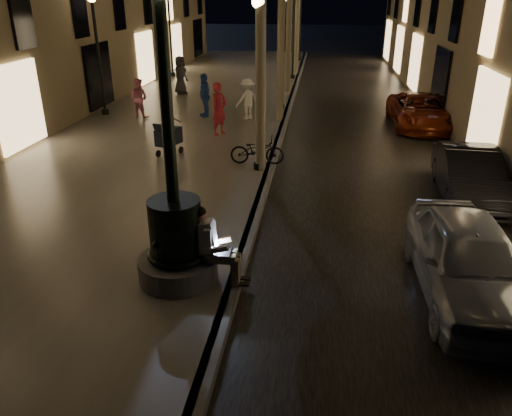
# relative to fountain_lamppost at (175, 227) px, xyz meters

# --- Properties ---
(ground) EXTENTS (120.00, 120.00, 0.00)m
(ground) POSITION_rel_fountain_lamppost_xyz_m (1.00, 13.00, -1.21)
(ground) COLOR black
(ground) RESTS_ON ground
(cobble_lane) EXTENTS (6.00, 45.00, 0.02)m
(cobble_lane) POSITION_rel_fountain_lamppost_xyz_m (4.00, 13.00, -1.20)
(cobble_lane) COLOR black
(cobble_lane) RESTS_ON ground
(promenade) EXTENTS (8.00, 45.00, 0.20)m
(promenade) POSITION_rel_fountain_lamppost_xyz_m (-3.00, 13.00, -1.11)
(promenade) COLOR #646158
(promenade) RESTS_ON ground
(curb_strip) EXTENTS (0.25, 45.00, 0.20)m
(curb_strip) POSITION_rel_fountain_lamppost_xyz_m (1.00, 13.00, -1.11)
(curb_strip) COLOR #59595B
(curb_strip) RESTS_ON ground
(fountain_lamppost) EXTENTS (1.40, 1.40, 5.21)m
(fountain_lamppost) POSITION_rel_fountain_lamppost_xyz_m (0.00, 0.00, 0.00)
(fountain_lamppost) COLOR #59595B
(fountain_lamppost) RESTS_ON promenade
(seated_man_laptop) EXTENTS (1.04, 0.35, 1.41)m
(seated_man_laptop) POSITION_rel_fountain_lamppost_xyz_m (0.61, 0.00, -0.27)
(seated_man_laptop) COLOR gray
(seated_man_laptop) RESTS_ON promenade
(lamp_curb_a) EXTENTS (0.36, 0.36, 4.81)m
(lamp_curb_a) POSITION_rel_fountain_lamppost_xyz_m (0.70, 6.00, 2.02)
(lamp_curb_a) COLOR black
(lamp_curb_a) RESTS_ON promenade
(lamp_curb_b) EXTENTS (0.36, 0.36, 4.81)m
(lamp_curb_b) POSITION_rel_fountain_lamppost_xyz_m (0.70, 14.00, 2.02)
(lamp_curb_b) COLOR black
(lamp_curb_b) RESTS_ON promenade
(lamp_curb_c) EXTENTS (0.36, 0.36, 4.81)m
(lamp_curb_c) POSITION_rel_fountain_lamppost_xyz_m (0.70, 22.00, 2.02)
(lamp_curb_c) COLOR black
(lamp_curb_c) RESTS_ON promenade
(lamp_curb_d) EXTENTS (0.36, 0.36, 4.81)m
(lamp_curb_d) POSITION_rel_fountain_lamppost_xyz_m (0.70, 30.00, 2.02)
(lamp_curb_d) COLOR black
(lamp_curb_d) RESTS_ON promenade
(lamp_left_b) EXTENTS (0.36, 0.36, 4.81)m
(lamp_left_b) POSITION_rel_fountain_lamppost_xyz_m (-6.40, 12.00, 2.02)
(lamp_left_b) COLOR black
(lamp_left_b) RESTS_ON promenade
(lamp_left_c) EXTENTS (0.36, 0.36, 4.81)m
(lamp_left_c) POSITION_rel_fountain_lamppost_xyz_m (-6.40, 22.00, 2.02)
(lamp_left_c) COLOR black
(lamp_left_c) RESTS_ON promenade
(stroller) EXTENTS (0.73, 1.16, 1.18)m
(stroller) POSITION_rel_fountain_lamppost_xyz_m (-2.20, 6.95, -0.42)
(stroller) COLOR black
(stroller) RESTS_ON promenade
(car_front) EXTENTS (1.69, 4.10, 1.39)m
(car_front) POSITION_rel_fountain_lamppost_xyz_m (5.00, 0.41, -0.52)
(car_front) COLOR #96999D
(car_front) RESTS_ON ground
(car_second) EXTENTS (1.58, 3.96, 1.28)m
(car_second) POSITION_rel_fountain_lamppost_xyz_m (6.20, 5.03, -0.57)
(car_second) COLOR black
(car_second) RESTS_ON ground
(car_third) EXTENTS (2.15, 4.52, 1.25)m
(car_third) POSITION_rel_fountain_lamppost_xyz_m (6.20, 12.29, -0.59)
(car_third) COLOR #973213
(car_third) RESTS_ON ground
(pedestrian_red) EXTENTS (0.71, 0.79, 1.81)m
(pedestrian_red) POSITION_rel_fountain_lamppost_xyz_m (-1.13, 9.57, -0.10)
(pedestrian_red) COLOR #AF232D
(pedestrian_red) RESTS_ON promenade
(pedestrian_pink) EXTENTS (0.87, 0.74, 1.55)m
(pedestrian_pink) POSITION_rel_fountain_lamppost_xyz_m (-4.79, 11.65, -0.24)
(pedestrian_pink) COLOR #D26F87
(pedestrian_pink) RESTS_ON promenade
(pedestrian_white) EXTENTS (1.15, 1.11, 1.57)m
(pedestrian_white) POSITION_rel_fountain_lamppost_xyz_m (-0.48, 11.96, -0.23)
(pedestrian_white) COLOR white
(pedestrian_white) RESTS_ON promenade
(pedestrian_blue) EXTENTS (0.87, 1.08, 1.72)m
(pedestrian_blue) POSITION_rel_fountain_lamppost_xyz_m (-2.23, 12.15, -0.15)
(pedestrian_blue) COLOR #26468E
(pedestrian_blue) RESTS_ON promenade
(pedestrian_dark) EXTENTS (0.80, 1.01, 1.80)m
(pedestrian_dark) POSITION_rel_fountain_lamppost_xyz_m (-4.45, 16.70, -0.11)
(pedestrian_dark) COLOR #2F2F34
(pedestrian_dark) RESTS_ON promenade
(bicycle) EXTENTS (1.60, 0.64, 0.83)m
(bicycle) POSITION_rel_fountain_lamppost_xyz_m (0.60, 6.48, -0.60)
(bicycle) COLOR black
(bicycle) RESTS_ON promenade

